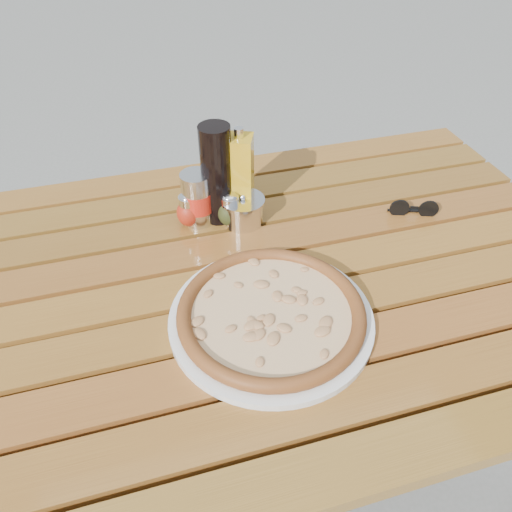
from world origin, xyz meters
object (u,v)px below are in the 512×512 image
object	(u,v)px
olive_oil_cruet	(240,177)
sunglasses	(414,209)
table	(259,301)
oregano_shaker	(230,210)
pizza	(271,312)
parmesan_tin	(243,210)
pepper_shaker	(189,210)
dark_bottle	(217,175)
soda_can	(197,199)
plate	(271,319)

from	to	relation	value
olive_oil_cruet	sunglasses	bearing A→B (deg)	-16.65
table	oregano_shaker	distance (m)	0.21
pizza	parmesan_tin	size ratio (longest dim) A/B	3.02
pepper_shaker	oregano_shaker	bearing A→B (deg)	-15.79
oregano_shaker	pizza	bearing A→B (deg)	-89.98
pizza	dark_bottle	bearing A→B (deg)	93.22
table	soda_can	bearing A→B (deg)	110.95
plate	sunglasses	world-z (taller)	sunglasses
dark_bottle	soda_can	world-z (taller)	dark_bottle
dark_bottle	soda_can	size ratio (longest dim) A/B	1.83
dark_bottle	sunglasses	size ratio (longest dim) A/B	2.00
plate	olive_oil_cruet	bearing A→B (deg)	84.59
soda_can	sunglasses	bearing A→B (deg)	-13.33
olive_oil_cruet	sunglasses	size ratio (longest dim) A/B	1.90
plate	soda_can	distance (m)	0.34
soda_can	parmesan_tin	world-z (taller)	soda_can
plate	olive_oil_cruet	xyz separation A→B (m)	(0.03, 0.33, 0.09)
table	plate	distance (m)	0.15
table	oregano_shaker	world-z (taller)	oregano_shaker
table	sunglasses	bearing A→B (deg)	13.51
plate	pepper_shaker	xyz separation A→B (m)	(-0.09, 0.32, 0.03)
dark_bottle	pizza	bearing A→B (deg)	-86.78
dark_bottle	olive_oil_cruet	xyz separation A→B (m)	(0.05, -0.00, -0.01)
table	pepper_shaker	bearing A→B (deg)	116.72
pizza	soda_can	size ratio (longest dim) A/B	2.90
parmesan_tin	sunglasses	xyz separation A→B (m)	(0.37, -0.08, -0.01)
parmesan_tin	pepper_shaker	bearing A→B (deg)	168.89
table	pepper_shaker	distance (m)	0.25
parmesan_tin	sunglasses	bearing A→B (deg)	-12.40
pepper_shaker	olive_oil_cruet	xyz separation A→B (m)	(0.12, 0.01, 0.06)
plate	table	bearing A→B (deg)	83.58
pizza	table	bearing A→B (deg)	83.58
dark_bottle	parmesan_tin	xyz separation A→B (m)	(0.05, -0.03, -0.08)
table	parmesan_tin	distance (m)	0.21
table	oregano_shaker	size ratio (longest dim) A/B	17.07
plate	oregano_shaker	size ratio (longest dim) A/B	4.39
soda_can	dark_bottle	bearing A→B (deg)	2.36
olive_oil_cruet	oregano_shaker	bearing A→B (deg)	-135.50
pepper_shaker	olive_oil_cruet	bearing A→B (deg)	3.18
dark_bottle	plate	bearing A→B (deg)	-86.78
pizza	olive_oil_cruet	size ratio (longest dim) A/B	1.66
table	soda_can	distance (m)	0.26
pepper_shaker	dark_bottle	xyz separation A→B (m)	(0.07, 0.01, 0.07)
dark_bottle	olive_oil_cruet	size ratio (longest dim) A/B	1.05
soda_can	sunglasses	world-z (taller)	soda_can
oregano_shaker	parmesan_tin	world-z (taller)	oregano_shaker
pizza	olive_oil_cruet	bearing A→B (deg)	84.59
table	pizza	xyz separation A→B (m)	(-0.01, -0.12, 0.10)
pepper_shaker	dark_bottle	distance (m)	0.10
pizza	olive_oil_cruet	xyz separation A→B (m)	(0.03, 0.33, 0.07)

